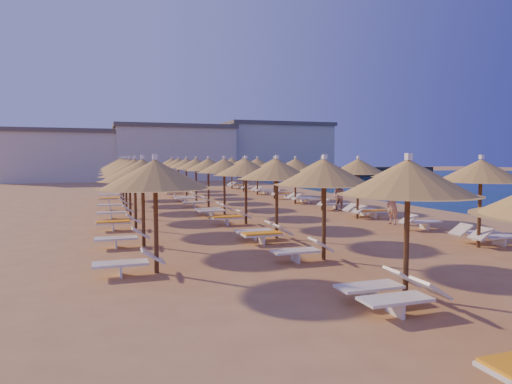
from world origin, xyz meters
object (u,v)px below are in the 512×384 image
object	(u,v)px
jetty	(345,172)
parasol_row_west	(224,167)
beachgoer_a	(393,205)
parasol_row_east	(322,166)
beachgoer_b	(339,196)

from	to	relation	value
jetty	parasol_row_west	bearing A→B (deg)	-127.54
jetty	beachgoer_a	xyz separation A→B (m)	(-23.50, -45.30, 0.14)
jetty	parasol_row_east	size ratio (longest dim) A/B	0.73
jetty	beachgoer_b	size ratio (longest dim) A/B	18.26
parasol_row_west	beachgoer_a	xyz separation A→B (m)	(6.22, -6.01, -1.63)
jetty	beachgoer_a	bearing A→B (deg)	-117.85
parasol_row_east	beachgoer_a	bearing A→B (deg)	-85.46
beachgoer_b	beachgoer_a	bearing A→B (deg)	-32.78
beachgoer_b	parasol_row_west	bearing A→B (deg)	-122.75
parasol_row_west	beachgoer_a	world-z (taller)	parasol_row_west
jetty	beachgoer_a	world-z (taller)	beachgoer_a
jetty	beachgoer_b	world-z (taller)	beachgoer_b
parasol_row_west	beachgoer_b	world-z (taller)	parasol_row_west
parasol_row_east	jetty	bearing A→B (deg)	58.61
parasol_row_west	beachgoer_b	size ratio (longest dim) A/B	25.00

